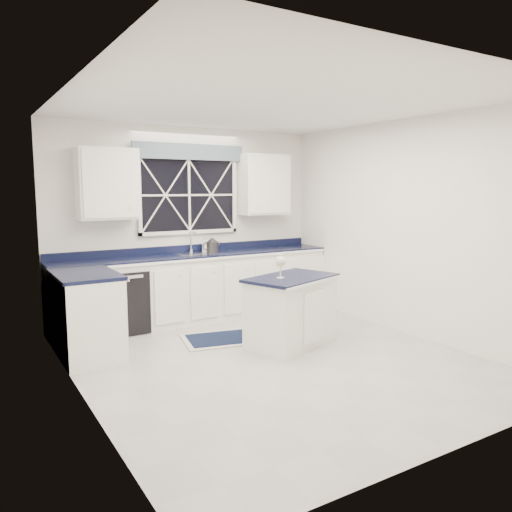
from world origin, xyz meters
TOP-DOWN VIEW (x-y plane):
  - ground at (0.00, 0.00)m, footprint 4.50×4.50m
  - back_wall at (0.00, 2.25)m, footprint 4.00×0.10m
  - base_cabinets at (-0.33, 1.78)m, footprint 3.99×1.60m
  - countertop at (0.00, 1.95)m, footprint 3.98×0.64m
  - dishwasher at (-1.10, 1.95)m, footprint 0.60×0.58m
  - window at (0.00, 2.20)m, footprint 1.65×0.09m
  - upper_cabinets at (0.00, 2.08)m, footprint 3.10×0.34m
  - faucet at (0.00, 2.14)m, footprint 0.05×0.20m
  - island at (0.45, 0.33)m, footprint 1.26×0.99m
  - rug at (-0.06, 0.91)m, footprint 1.25×0.91m
  - kettle at (0.29, 2.07)m, footprint 0.29×0.18m
  - wine_glass at (0.29, 0.32)m, footprint 0.11×0.11m
  - soap_bottle at (0.20, 2.13)m, footprint 0.11×0.11m

SIDE VIEW (x-z plane):
  - ground at x=0.00m, z-range 0.00..0.00m
  - rug at x=-0.06m, z-range 0.00..0.02m
  - dishwasher at x=-1.10m, z-range 0.00..0.82m
  - island at x=0.45m, z-range 0.00..0.83m
  - base_cabinets at x=-0.33m, z-range 0.00..0.90m
  - countertop at x=0.00m, z-range 0.90..0.94m
  - wine_glass at x=0.29m, z-range 0.87..1.14m
  - kettle at x=0.29m, z-range 0.93..1.14m
  - soap_bottle at x=0.20m, z-range 0.94..1.14m
  - faucet at x=0.00m, z-range 0.95..1.25m
  - back_wall at x=0.00m, z-range 0.00..2.70m
  - window at x=0.00m, z-range 1.20..2.46m
  - upper_cabinets at x=0.00m, z-range 1.45..2.35m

